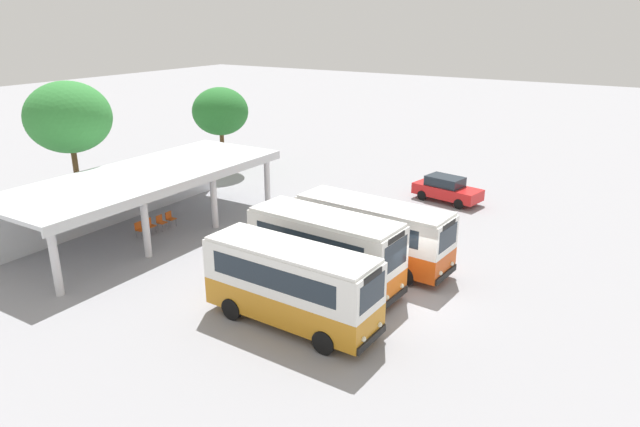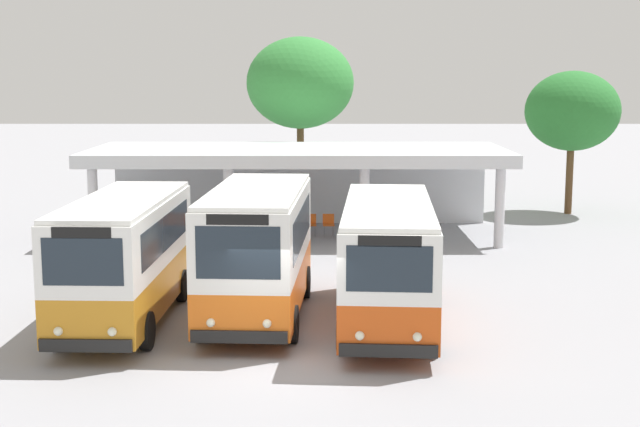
{
  "view_description": "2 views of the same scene",
  "coord_description": "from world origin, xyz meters",
  "views": [
    {
      "loc": [
        -19.98,
        -8.09,
        11.29
      ],
      "look_at": [
        2.05,
        5.72,
        2.23
      ],
      "focal_mm": 31.84,
      "sensor_mm": 36.0,
      "label": 1
    },
    {
      "loc": [
        0.76,
        -18.61,
        6.32
      ],
      "look_at": [
        0.74,
        5.94,
        2.37
      ],
      "focal_mm": 49.59,
      "sensor_mm": 36.0,
      "label": 2
    }
  ],
  "objects": [
    {
      "name": "parked_car_flank",
      "position": [
        13.84,
        3.52,
        0.83
      ],
      "size": [
        2.51,
        4.55,
        1.62
      ],
      "color": "black",
      "rests_on": "ground"
    },
    {
      "name": "roadside_tree_behind_canopy",
      "position": [
        -0.13,
        21.39,
        5.81
      ],
      "size": [
        4.82,
        4.82,
        7.87
      ],
      "color": "brown",
      "rests_on": "ground"
    },
    {
      "name": "waiting_chair_end_by_column",
      "position": [
        -1.01,
        15.25,
        0.52
      ],
      "size": [
        0.46,
        0.46,
        0.86
      ],
      "color": "slate",
      "rests_on": "ground"
    },
    {
      "name": "roadside_tree_east_of_canopy",
      "position": [
        11.94,
        20.69,
        4.59
      ],
      "size": [
        4.15,
        4.15,
        6.37
      ],
      "color": "brown",
      "rests_on": "ground"
    },
    {
      "name": "terminal_canopy",
      "position": [
        -0.09,
        16.15,
        2.68
      ],
      "size": [
        15.99,
        6.22,
        3.4
      ],
      "color": "silver",
      "rests_on": "ground"
    },
    {
      "name": "waiting_chair_second_from_end",
      "position": [
        -0.31,
        15.25,
        0.52
      ],
      "size": [
        0.46,
        0.46,
        0.86
      ],
      "color": "slate",
      "rests_on": "ground"
    },
    {
      "name": "city_bus_second_in_row",
      "position": [
        -0.85,
        3.64,
        1.87
      ],
      "size": [
        2.68,
        6.99,
        3.39
      ],
      "color": "black",
      "rests_on": "ground"
    },
    {
      "name": "city_bus_nearest_orange",
      "position": [
        -4.16,
        3.12,
        1.78
      ],
      "size": [
        2.4,
        7.16,
        3.21
      ],
      "color": "black",
      "rests_on": "ground"
    },
    {
      "name": "city_bus_middle_cream",
      "position": [
        2.46,
        3.06,
        1.72
      ],
      "size": [
        2.71,
        7.8,
        3.1
      ],
      "color": "black",
      "rests_on": "ground"
    },
    {
      "name": "ground_plane",
      "position": [
        0.0,
        0.0,
        0.0
      ],
      "size": [
        180.0,
        180.0,
        0.0
      ],
      "primitive_type": "plane",
      "color": "#939399"
    },
    {
      "name": "waiting_chair_middle_seat",
      "position": [
        0.39,
        15.14,
        0.52
      ],
      "size": [
        0.46,
        0.46,
        0.86
      ],
      "color": "slate",
      "rests_on": "ground"
    },
    {
      "name": "waiting_chair_fourth_seat",
      "position": [
        1.09,
        15.14,
        0.52
      ],
      "size": [
        0.46,
        0.46,
        0.86
      ],
      "color": "slate",
      "rests_on": "ground"
    }
  ]
}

